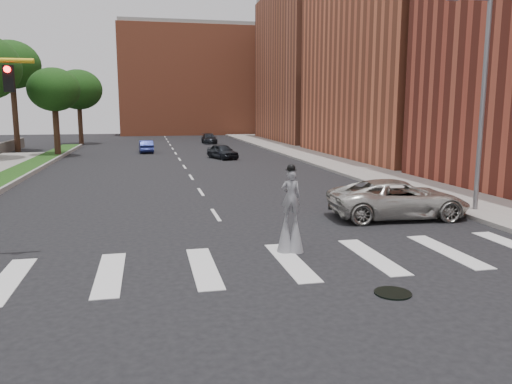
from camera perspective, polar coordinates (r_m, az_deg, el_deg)
ground_plane at (r=13.65m, az=-0.07°, el=-9.57°), size 160.00×160.00×0.00m
grass_median at (r=34.04m, az=-27.09°, el=1.16°), size 2.00×60.00×0.25m
median_curb at (r=33.79m, az=-25.37°, el=1.26°), size 0.20×60.00×0.28m
sidewalk_right at (r=40.80m, az=9.74°, el=3.24°), size 5.00×90.00×0.18m
manhole at (r=12.84m, az=15.36°, el=-11.08°), size 0.90×0.90×0.04m
building_mid at (r=49.83m, az=18.57°, el=17.76°), size 16.00×22.00×24.00m
building_far at (r=71.26m, az=8.33°, el=13.90°), size 16.00×22.00×20.00m
building_backdrop at (r=91.13m, az=-6.91°, el=12.33°), size 26.00×14.00×18.00m
streetlight at (r=23.06m, az=24.33°, el=9.77°), size 2.05×0.20×9.00m
stilt_performer at (r=15.59m, az=3.97°, el=-3.10°), size 0.83×0.59×2.79m
suv_crossing at (r=21.33m, az=15.96°, el=-0.76°), size 5.86×3.03×1.58m
car_near at (r=44.86m, az=-3.86°, el=4.65°), size 2.75×4.16×1.32m
car_mid at (r=52.25m, az=-12.46°, el=5.11°), size 1.55×3.89×1.26m
car_far at (r=64.77m, az=-5.38°, el=6.09°), size 1.73×4.25×1.23m
tree_5 at (r=57.65m, az=-26.18°, el=12.87°), size 5.73×5.73×11.27m
tree_6 at (r=50.09m, az=-22.10°, el=10.73°), size 4.66×4.66×8.15m
tree_7 at (r=66.52m, az=-19.63°, el=10.94°), size 5.76×5.76×9.21m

